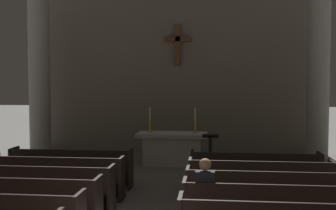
{
  "coord_description": "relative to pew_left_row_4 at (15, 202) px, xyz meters",
  "views": [
    {
      "loc": [
        1.16,
        -3.85,
        2.56
      ],
      "look_at": [
        0.0,
        7.34,
        1.94
      ],
      "focal_mm": 43.63,
      "sensor_mm": 36.0,
      "label": 1
    }
  ],
  "objects": [
    {
      "name": "pew_left_row_6",
      "position": [
        0.0,
        1.92,
        0.0
      ],
      "size": [
        2.99,
        0.5,
        0.95
      ],
      "color": "black",
      "rests_on": "ground"
    },
    {
      "name": "pew_left_row_4",
      "position": [
        0.0,
        0.0,
        0.0
      ],
      "size": [
        2.99,
        0.5,
        0.95
      ],
      "color": "black",
      "rests_on": "ground"
    },
    {
      "name": "candlestick_left",
      "position": [
        1.51,
        5.8,
        0.79
      ],
      "size": [
        0.16,
        0.16,
        0.78
      ],
      "color": "#B79338",
      "rests_on": "altar"
    },
    {
      "name": "lone_worshipper",
      "position": [
        3.29,
        0.04,
        0.22
      ],
      "size": [
        0.32,
        0.43,
        1.32
      ],
      "color": "#26262B",
      "rests_on": "ground"
    },
    {
      "name": "pew_right_row_4",
      "position": [
        4.42,
        0.0,
        0.0
      ],
      "size": [
        2.99,
        0.5,
        0.95
      ],
      "color": "black",
      "rests_on": "ground"
    },
    {
      "name": "pew_right_row_7",
      "position": [
        4.42,
        2.88,
        0.0
      ],
      "size": [
        2.99,
        0.5,
        0.95
      ],
      "color": "black",
      "rests_on": "ground"
    },
    {
      "name": "pew_right_row_5",
      "position": [
        4.42,
        0.96,
        0.0
      ],
      "size": [
        2.99,
        0.5,
        0.95
      ],
      "color": "black",
      "rests_on": "ground"
    },
    {
      "name": "pew_left_row_5",
      "position": [
        0.0,
        0.96,
        0.0
      ],
      "size": [
        2.99,
        0.5,
        0.95
      ],
      "color": "black",
      "rests_on": "ground"
    },
    {
      "name": "candlestick_right",
      "position": [
        2.91,
        5.8,
        0.79
      ],
      "size": [
        0.16,
        0.16,
        0.78
      ],
      "color": "#B79338",
      "rests_on": "altar"
    },
    {
      "name": "pew_left_row_7",
      "position": [
        0.0,
        2.88,
        0.0
      ],
      "size": [
        2.99,
        0.5,
        0.95
      ],
      "color": "black",
      "rests_on": "ground"
    },
    {
      "name": "column_left_third",
      "position": [
        -2.25,
        6.3,
        2.74
      ],
      "size": [
        1.04,
        1.04,
        6.61
      ],
      "color": "#9E998E",
      "rests_on": "ground"
    },
    {
      "name": "lectern",
      "position": [
        3.38,
        4.6,
        0.07
      ],
      "size": [
        0.44,
        0.36,
        1.15
      ],
      "color": "black",
      "rests_on": "ground"
    },
    {
      "name": "altar",
      "position": [
        2.21,
        5.8,
        0.06
      ],
      "size": [
        2.2,
        0.9,
        1.01
      ],
      "color": "#A8A399",
      "rests_on": "ground"
    },
    {
      "name": "apse_with_cross",
      "position": [
        2.21,
        8.13,
        3.06
      ],
      "size": [
        10.02,
        0.42,
        7.06
      ],
      "color": "#706656",
      "rests_on": "ground"
    },
    {
      "name": "pew_right_row_6",
      "position": [
        4.42,
        1.92,
        0.0
      ],
      "size": [
        2.99,
        0.5,
        0.95
      ],
      "color": "black",
      "rests_on": "ground"
    },
    {
      "name": "column_right_third",
      "position": [
        6.67,
        6.3,
        2.74
      ],
      "size": [
        1.04,
        1.04,
        6.61
      ],
      "color": "#9E998E",
      "rests_on": "ground"
    }
  ]
}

